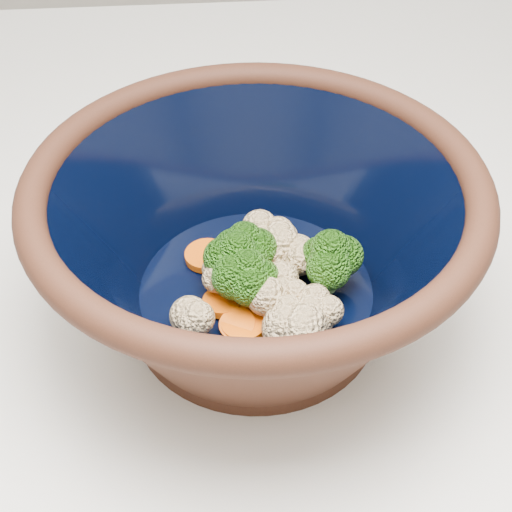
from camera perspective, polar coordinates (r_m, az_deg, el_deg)
mixing_bowl at (r=0.50m, az=-0.00°, el=1.11°), size 0.38×0.38×0.14m
vegetable_pile at (r=0.51m, az=0.75°, el=-1.21°), size 0.14×0.12×0.06m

